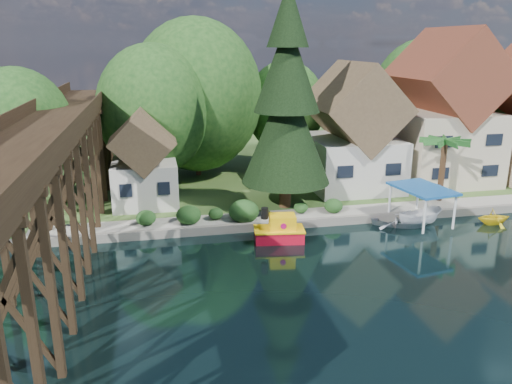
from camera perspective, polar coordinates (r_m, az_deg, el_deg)
ground at (r=29.78m, az=9.52°, el=-9.36°), size 140.00×140.00×0.00m
bank at (r=61.05m, az=-1.91°, el=4.60°), size 140.00×52.00×0.50m
seawall at (r=37.92m, az=10.89°, el=-3.15°), size 60.00×0.40×0.62m
promenade at (r=39.75m, az=12.87°, el=-2.00°), size 50.00×2.60×0.06m
trestle_bridge at (r=31.53m, az=-22.10°, el=1.46°), size 4.12×44.18×9.30m
house_left at (r=44.97m, az=10.93°, el=6.33°), size 7.64×8.64×11.02m
house_center at (r=49.34m, az=20.59°, el=7.97°), size 8.65×9.18×13.89m
shed at (r=40.40m, az=-12.67°, el=3.18°), size 5.09×5.40×7.85m
bg_trees at (r=47.76m, az=1.87°, el=9.81°), size 49.90×13.30×10.57m
shrubs at (r=36.48m, az=-2.39°, el=-2.11°), size 15.76×2.47×1.70m
conifer at (r=37.97m, az=3.53°, el=10.02°), size 6.83×6.83×16.82m
palm_tree at (r=42.68m, az=20.80°, el=5.22°), size 5.13×5.13×5.49m
tugboat at (r=33.99m, az=2.73°, el=-4.44°), size 3.60×2.30×2.45m
boat_white_a at (r=38.41m, az=16.12°, el=-3.07°), size 5.02×4.51×0.86m
boat_canopy at (r=38.48m, az=18.29°, el=-1.91°), size 3.87×5.02×2.95m
boat_yellow at (r=41.06m, az=25.55°, el=-2.48°), size 2.61×2.29×1.30m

